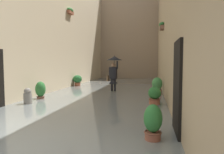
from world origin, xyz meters
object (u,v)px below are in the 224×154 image
(person_wading, at_px, (114,68))
(potted_plant_near_left, at_px, (155,97))
(potted_plant_near_right, at_px, (40,91))
(potted_plant_mid_left, at_px, (153,125))
(potted_plant_far_right, at_px, (77,81))
(mooring_bollard, at_px, (28,98))
(potted_plant_far_left, at_px, (157,87))

(person_wading, bearing_deg, potted_plant_near_left, 123.68)
(potted_plant_near_right, height_order, potted_plant_mid_left, potted_plant_near_right)
(potted_plant_far_right, bearing_deg, potted_plant_near_left, 133.44)
(potted_plant_near_left, bearing_deg, mooring_bollard, 9.84)
(potted_plant_near_left, height_order, potted_plant_far_left, potted_plant_far_left)
(mooring_bollard, bearing_deg, person_wading, -122.38)
(potted_plant_near_right, distance_m, mooring_bollard, 1.11)
(potted_plant_far_right, bearing_deg, person_wading, 144.09)
(potted_plant_far_right, relative_size, potted_plant_mid_left, 1.00)
(potted_plant_near_right, bearing_deg, potted_plant_far_right, -87.61)
(person_wading, bearing_deg, potted_plant_far_left, 161.34)
(potted_plant_far_left, bearing_deg, mooring_bollard, 33.83)
(potted_plant_near_right, relative_size, potted_plant_far_right, 1.03)
(mooring_bollard, bearing_deg, potted_plant_near_left, -170.16)
(potted_plant_near_left, height_order, mooring_bollard, potted_plant_near_left)
(person_wading, distance_m, potted_plant_mid_left, 7.25)
(potted_plant_far_left, bearing_deg, potted_plant_near_left, 86.35)
(person_wading, bearing_deg, mooring_bollard, 57.62)
(potted_plant_near_right, relative_size, mooring_bollard, 1.19)
(potted_plant_far_left, relative_size, potted_plant_mid_left, 1.14)
(potted_plant_near_right, bearing_deg, person_wading, -132.15)
(potted_plant_near_left, height_order, potted_plant_far_right, potted_plant_far_right)
(person_wading, relative_size, mooring_bollard, 2.79)
(potted_plant_near_left, relative_size, mooring_bollard, 1.08)
(potted_plant_far_left, bearing_deg, potted_plant_mid_left, 87.76)
(person_wading, xyz_separation_m, potted_plant_near_right, (2.68, 2.96, -0.91))
(potted_plant_far_left, height_order, mooring_bollard, potted_plant_far_left)
(potted_plant_near_left, height_order, potted_plant_mid_left, potted_plant_mid_left)
(potted_plant_near_right, xyz_separation_m, potted_plant_far_left, (-4.99, -2.18, 0.04))
(potted_plant_near_left, xyz_separation_m, potted_plant_mid_left, (0.08, 3.65, 0.02))
(potted_plant_far_right, distance_m, potted_plant_mid_left, 10.26)
(potted_plant_mid_left, bearing_deg, potted_plant_near_left, -91.30)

